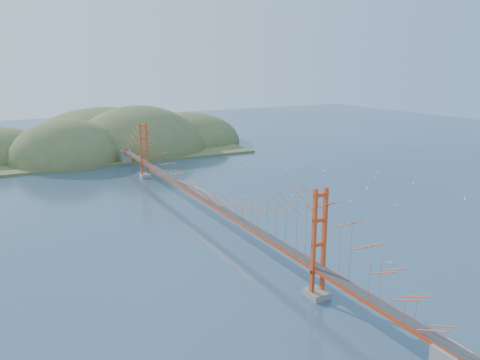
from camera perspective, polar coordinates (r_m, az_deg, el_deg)
name	(u,v)px	position (r m, az deg, el deg)	size (l,w,h in m)	color
ground	(201,216)	(74.79, -4.74, -4.42)	(320.00, 320.00, 0.00)	#304961
bridge	(200,173)	(73.05, -4.90, 0.85)	(2.20, 94.40, 12.00)	gray
far_headlands	(113,148)	(139.16, -15.22, 3.73)	(84.00, 58.00, 25.00)	olive
sailboat_16	(246,196)	(85.46, 0.77, -1.92)	(0.53, 0.53, 0.56)	white
sailboat_10	(390,262)	(60.40, 17.79, -9.51)	(0.52, 0.54, 0.61)	white
sailboat_15	(247,165)	(111.18, 0.81, 1.82)	(0.64, 0.64, 0.69)	white
sailboat_1	(292,195)	(86.30, 6.39, -1.84)	(0.64, 0.64, 0.69)	white
sailboat_5	(413,183)	(100.80, 20.36, -0.34)	(0.43, 0.53, 0.62)	white
sailboat_14	(367,188)	(93.92, 15.21, -0.94)	(0.67, 0.67, 0.75)	white
sailboat_3	(217,187)	(91.53, -2.84, -0.86)	(0.50, 0.50, 0.57)	white
sailboat_4	(286,170)	(106.79, 5.69, 1.25)	(0.56, 0.63, 0.71)	white
sailboat_9	(324,171)	(107.20, 10.26, 1.14)	(0.54, 0.60, 0.68)	white
sailboat_11	(378,173)	(107.48, 16.51, 0.81)	(0.57, 0.57, 0.65)	white
sailboat_2	(350,201)	(84.14, 13.28, -2.55)	(0.63, 0.63, 0.67)	white
sailboat_13	(465,198)	(92.81, 25.74, -2.04)	(0.69, 0.69, 0.73)	white
sailboat_7	(295,173)	(104.36, 6.68, 0.91)	(0.57, 0.57, 0.61)	white
sailboat_6	(396,205)	(84.04, 18.46, -2.93)	(0.51, 0.52, 0.58)	white
sailboat_8	(376,177)	(103.46, 16.23, 0.33)	(0.54, 0.54, 0.60)	white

